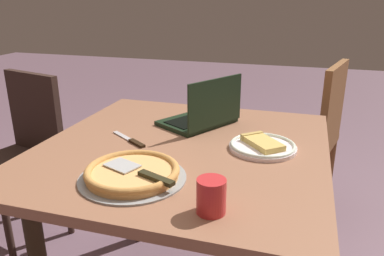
{
  "coord_description": "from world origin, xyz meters",
  "views": [
    {
      "loc": [
        0.4,
        -1.22,
        1.26
      ],
      "look_at": [
        0.06,
        -0.06,
        0.83
      ],
      "focal_mm": 35.54,
      "sensor_mm": 36.0,
      "label": 1
    }
  ],
  "objects_px": {
    "laptop": "(203,115)",
    "table_knife": "(131,140)",
    "chair_near": "(307,132)",
    "drink_cup": "(211,196)",
    "dining_table": "(183,169)",
    "pizza_plate": "(263,145)",
    "pizza_tray": "(133,173)",
    "chair_far": "(22,149)"
  },
  "relations": [
    {
      "from": "chair_near",
      "to": "drink_cup",
      "type": "bearing_deg",
      "value": -100.2
    },
    {
      "from": "dining_table",
      "to": "laptop",
      "type": "distance_m",
      "value": 0.28
    },
    {
      "from": "chair_far",
      "to": "pizza_tray",
      "type": "bearing_deg",
      "value": -31.72
    },
    {
      "from": "table_knife",
      "to": "chair_near",
      "type": "bearing_deg",
      "value": 55.09
    },
    {
      "from": "dining_table",
      "to": "pizza_plate",
      "type": "relative_size",
      "value": 4.43
    },
    {
      "from": "pizza_plate",
      "to": "pizza_tray",
      "type": "xyz_separation_m",
      "value": [
        -0.34,
        -0.34,
        0.01
      ]
    },
    {
      "from": "laptop",
      "to": "pizza_plate",
      "type": "relative_size",
      "value": 1.53
    },
    {
      "from": "dining_table",
      "to": "pizza_tray",
      "type": "height_order",
      "value": "pizza_tray"
    },
    {
      "from": "chair_near",
      "to": "laptop",
      "type": "bearing_deg",
      "value": -123.32
    },
    {
      "from": "drink_cup",
      "to": "laptop",
      "type": "bearing_deg",
      "value": 107.15
    },
    {
      "from": "laptop",
      "to": "table_knife",
      "type": "distance_m",
      "value": 0.33
    },
    {
      "from": "chair_near",
      "to": "chair_far",
      "type": "bearing_deg",
      "value": -155.67
    },
    {
      "from": "dining_table",
      "to": "drink_cup",
      "type": "bearing_deg",
      "value": -62.72
    },
    {
      "from": "chair_far",
      "to": "laptop",
      "type": "bearing_deg",
      "value": -1.41
    },
    {
      "from": "dining_table",
      "to": "laptop",
      "type": "xyz_separation_m",
      "value": [
        0.01,
        0.24,
        0.14
      ]
    },
    {
      "from": "pizza_tray",
      "to": "drink_cup",
      "type": "distance_m",
      "value": 0.29
    },
    {
      "from": "dining_table",
      "to": "laptop",
      "type": "relative_size",
      "value": 2.89
    },
    {
      "from": "pizza_plate",
      "to": "chair_near",
      "type": "relative_size",
      "value": 0.26
    },
    {
      "from": "laptop",
      "to": "chair_near",
      "type": "height_order",
      "value": "laptop"
    },
    {
      "from": "laptop",
      "to": "pizza_tray",
      "type": "bearing_deg",
      "value": -97.43
    },
    {
      "from": "drink_cup",
      "to": "chair_near",
      "type": "distance_m",
      "value": 1.35
    },
    {
      "from": "pizza_plate",
      "to": "chair_near",
      "type": "height_order",
      "value": "chair_near"
    },
    {
      "from": "table_knife",
      "to": "chair_near",
      "type": "xyz_separation_m",
      "value": [
        0.64,
        0.91,
        -0.22
      ]
    },
    {
      "from": "pizza_plate",
      "to": "table_knife",
      "type": "distance_m",
      "value": 0.48
    },
    {
      "from": "pizza_tray",
      "to": "chair_near",
      "type": "distance_m",
      "value": 1.31
    },
    {
      "from": "dining_table",
      "to": "drink_cup",
      "type": "relative_size",
      "value": 11.54
    },
    {
      "from": "dining_table",
      "to": "laptop",
      "type": "bearing_deg",
      "value": 87.51
    },
    {
      "from": "dining_table",
      "to": "chair_far",
      "type": "height_order",
      "value": "chair_far"
    },
    {
      "from": "pizza_tray",
      "to": "dining_table",
      "type": "bearing_deg",
      "value": 78.64
    },
    {
      "from": "drink_cup",
      "to": "chair_far",
      "type": "bearing_deg",
      "value": 150.27
    },
    {
      "from": "drink_cup",
      "to": "chair_far",
      "type": "height_order",
      "value": "chair_far"
    },
    {
      "from": "pizza_tray",
      "to": "chair_near",
      "type": "relative_size",
      "value": 0.35
    },
    {
      "from": "laptop",
      "to": "pizza_tray",
      "type": "relative_size",
      "value": 1.13
    },
    {
      "from": "pizza_tray",
      "to": "chair_near",
      "type": "bearing_deg",
      "value": 67.14
    },
    {
      "from": "dining_table",
      "to": "drink_cup",
      "type": "height_order",
      "value": "drink_cup"
    },
    {
      "from": "pizza_tray",
      "to": "drink_cup",
      "type": "bearing_deg",
      "value": -22.44
    },
    {
      "from": "laptop",
      "to": "drink_cup",
      "type": "xyz_separation_m",
      "value": [
        0.2,
        -0.64,
        0.0
      ]
    },
    {
      "from": "pizza_tray",
      "to": "pizza_plate",
      "type": "bearing_deg",
      "value": 45.21
    },
    {
      "from": "dining_table",
      "to": "chair_near",
      "type": "relative_size",
      "value": 1.15
    },
    {
      "from": "chair_near",
      "to": "chair_far",
      "type": "height_order",
      "value": "chair_near"
    },
    {
      "from": "dining_table",
      "to": "pizza_plate",
      "type": "bearing_deg",
      "value": 9.97
    },
    {
      "from": "laptop",
      "to": "chair_far",
      "type": "relative_size",
      "value": 0.41
    }
  ]
}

